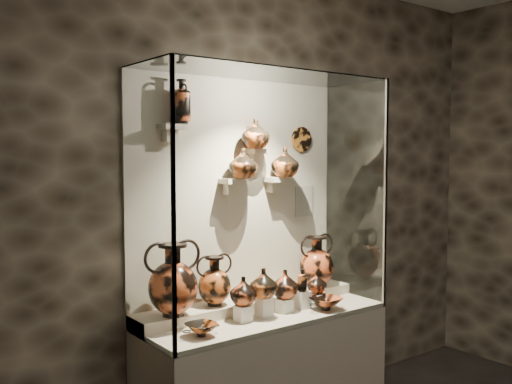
% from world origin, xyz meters
% --- Properties ---
extents(wall_back, '(5.00, 0.02, 3.20)m').
position_xyz_m(wall_back, '(0.00, 2.50, 1.60)').
color(wall_back, '#2D251C').
rests_on(wall_back, ground).
extents(plinth, '(1.70, 0.60, 0.80)m').
position_xyz_m(plinth, '(0.00, 2.18, 0.40)').
color(plinth, beige).
rests_on(plinth, floor).
extents(front_tier, '(1.68, 0.58, 0.03)m').
position_xyz_m(front_tier, '(0.00, 2.18, 0.82)').
color(front_tier, beige).
rests_on(front_tier, plinth).
extents(rear_tier, '(1.70, 0.25, 0.10)m').
position_xyz_m(rear_tier, '(0.00, 2.35, 0.85)').
color(rear_tier, beige).
rests_on(rear_tier, plinth).
extents(back_panel, '(1.70, 0.03, 1.60)m').
position_xyz_m(back_panel, '(0.00, 2.50, 1.60)').
color(back_panel, beige).
rests_on(back_panel, plinth).
extents(glass_front, '(1.70, 0.01, 1.60)m').
position_xyz_m(glass_front, '(0.00, 1.88, 1.60)').
color(glass_front, white).
rests_on(glass_front, plinth).
extents(glass_left, '(0.01, 0.60, 1.60)m').
position_xyz_m(glass_left, '(-0.85, 2.18, 1.60)').
color(glass_left, white).
rests_on(glass_left, plinth).
extents(glass_right, '(0.01, 0.60, 1.60)m').
position_xyz_m(glass_right, '(0.85, 2.18, 1.60)').
color(glass_right, white).
rests_on(glass_right, plinth).
extents(glass_top, '(1.70, 0.60, 0.01)m').
position_xyz_m(glass_top, '(0.00, 2.18, 2.40)').
color(glass_top, white).
rests_on(glass_top, back_panel).
extents(frame_post_left, '(0.02, 0.02, 1.60)m').
position_xyz_m(frame_post_left, '(-0.84, 1.89, 1.60)').
color(frame_post_left, gray).
rests_on(frame_post_left, plinth).
extents(frame_post_right, '(0.02, 0.02, 1.60)m').
position_xyz_m(frame_post_right, '(0.84, 1.89, 1.60)').
color(frame_post_right, gray).
rests_on(frame_post_right, plinth).
extents(pedestal_a, '(0.09, 0.09, 0.10)m').
position_xyz_m(pedestal_a, '(-0.22, 2.13, 0.88)').
color(pedestal_a, silver).
rests_on(pedestal_a, front_tier).
extents(pedestal_b, '(0.09, 0.09, 0.13)m').
position_xyz_m(pedestal_b, '(-0.05, 2.13, 0.90)').
color(pedestal_b, silver).
rests_on(pedestal_b, front_tier).
extents(pedestal_c, '(0.09, 0.09, 0.09)m').
position_xyz_m(pedestal_c, '(0.12, 2.13, 0.88)').
color(pedestal_c, silver).
rests_on(pedestal_c, front_tier).
extents(pedestal_d, '(0.09, 0.09, 0.12)m').
position_xyz_m(pedestal_d, '(0.28, 2.13, 0.89)').
color(pedestal_d, silver).
rests_on(pedestal_d, front_tier).
extents(pedestal_e, '(0.09, 0.09, 0.08)m').
position_xyz_m(pedestal_e, '(0.42, 2.13, 0.87)').
color(pedestal_e, silver).
rests_on(pedestal_e, front_tier).
extents(bracket_ul, '(0.14, 0.12, 0.04)m').
position_xyz_m(bracket_ul, '(-0.55, 2.42, 2.05)').
color(bracket_ul, beige).
rests_on(bracket_ul, back_panel).
extents(bracket_ca, '(0.14, 0.12, 0.04)m').
position_xyz_m(bracket_ca, '(-0.10, 2.42, 1.70)').
color(bracket_ca, beige).
rests_on(bracket_ca, back_panel).
extents(bracket_cb, '(0.10, 0.12, 0.04)m').
position_xyz_m(bracket_cb, '(0.10, 2.42, 1.90)').
color(bracket_cb, beige).
rests_on(bracket_cb, back_panel).
extents(bracket_cc, '(0.14, 0.12, 0.04)m').
position_xyz_m(bracket_cc, '(0.28, 2.42, 1.70)').
color(bracket_cc, beige).
rests_on(bracket_cc, back_panel).
extents(amphora_left, '(0.44, 0.44, 0.45)m').
position_xyz_m(amphora_left, '(-0.62, 2.29, 1.12)').
color(amphora_left, '#BD4C24').
rests_on(amphora_left, rear_tier).
extents(amphora_mid, '(0.34, 0.34, 0.32)m').
position_xyz_m(amphora_mid, '(-0.30, 2.34, 1.06)').
color(amphora_mid, '#C55922').
rests_on(amphora_mid, rear_tier).
extents(amphora_right, '(0.39, 0.39, 0.38)m').
position_xyz_m(amphora_right, '(0.59, 2.32, 1.09)').
color(amphora_right, '#BD4C24').
rests_on(amphora_right, rear_tier).
extents(jug_a, '(0.18, 0.18, 0.18)m').
position_xyz_m(jug_a, '(-0.21, 2.15, 1.02)').
color(jug_a, '#BD4C24').
rests_on(jug_a, pedestal_a).
extents(jug_b, '(0.23, 0.23, 0.19)m').
position_xyz_m(jug_b, '(-0.07, 2.11, 1.05)').
color(jug_b, '#C55922').
rests_on(jug_b, pedestal_b).
extents(jug_c, '(0.23, 0.23, 0.19)m').
position_xyz_m(jug_c, '(0.14, 2.15, 1.01)').
color(jug_c, '#BD4C24').
rests_on(jug_c, pedestal_c).
extents(jug_e, '(0.18, 0.18, 0.15)m').
position_xyz_m(jug_e, '(0.43, 2.15, 0.98)').
color(jug_e, '#BD4C24').
rests_on(jug_e, pedestal_e).
extents(lekythos_small, '(0.08, 0.08, 0.18)m').
position_xyz_m(lekythos_small, '(0.26, 2.11, 1.04)').
color(lekythos_small, '#C55922').
rests_on(lekythos_small, pedestal_d).
extents(kylix_left, '(0.26, 0.23, 0.09)m').
position_xyz_m(kylix_left, '(-0.58, 2.04, 0.88)').
color(kylix_left, '#C55922').
rests_on(kylix_left, front_tier).
extents(kylix_right, '(0.32, 0.29, 0.11)m').
position_xyz_m(kylix_right, '(0.38, 2.00, 0.88)').
color(kylix_right, '#BD4C24').
rests_on(kylix_right, front_tier).
extents(lekythos_tall, '(0.15, 0.15, 0.31)m').
position_xyz_m(lekythos_tall, '(-0.49, 2.40, 2.22)').
color(lekythos_tall, '#BD4C24').
rests_on(lekythos_tall, bracket_ul).
extents(ovoid_vase_a, '(0.25, 0.25, 0.20)m').
position_xyz_m(ovoid_vase_a, '(-0.04, 2.37, 1.82)').
color(ovoid_vase_a, '#C55922').
rests_on(ovoid_vase_a, bracket_ca).
extents(ovoid_vase_b, '(0.24, 0.24, 0.20)m').
position_xyz_m(ovoid_vase_b, '(0.06, 2.37, 2.02)').
color(ovoid_vase_b, '#C55922').
rests_on(ovoid_vase_b, bracket_cb).
extents(ovoid_vase_c, '(0.26, 0.26, 0.21)m').
position_xyz_m(ovoid_vase_c, '(0.32, 2.37, 1.82)').
color(ovoid_vase_c, '#C55922').
rests_on(ovoid_vase_c, bracket_cc).
extents(wall_plate, '(0.19, 0.02, 0.19)m').
position_xyz_m(wall_plate, '(0.57, 2.47, 1.99)').
color(wall_plate, '#BD6D25').
rests_on(wall_plate, back_panel).
extents(info_placard, '(0.17, 0.01, 0.23)m').
position_xyz_m(info_placard, '(0.60, 2.47, 1.52)').
color(info_placard, beige).
rests_on(info_placard, back_panel).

